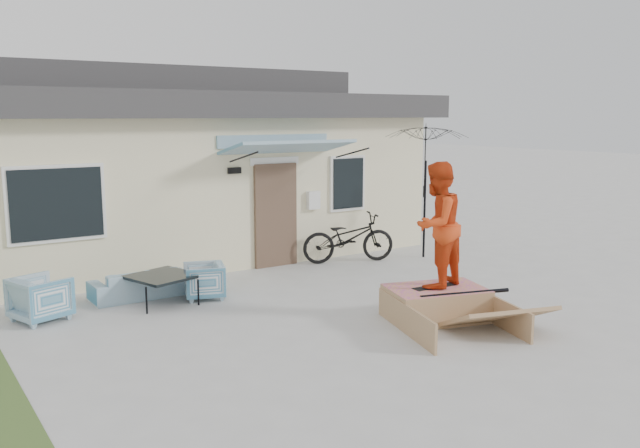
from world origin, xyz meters
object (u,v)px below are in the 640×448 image
skate_ramp (436,304)px  skateboard (435,286)px  loveseat (141,278)px  bicycle (348,233)px  armchair_right (204,279)px  patio_umbrella (425,177)px  armchair_left (40,296)px  skater (437,223)px  coffee_table (163,289)px

skate_ramp → skateboard: size_ratio=2.56×
loveseat → bicycle: size_ratio=0.84×
armchair_right → patio_umbrella: 5.54m
bicycle → patio_umbrella: patio_umbrella is taller
loveseat → armchair_left: armchair_left is taller
patio_umbrella → skateboard: bearing=-130.5°
loveseat → patio_umbrella: 6.36m
armchair_left → bicycle: bicycle is taller
loveseat → skate_ramp: loveseat is taller
loveseat → skater: (3.32, -3.64, 1.14)m
bicycle → skateboard: (-1.22, -3.88, -0.13)m
bicycle → skate_ramp: 4.13m
loveseat → armchair_left: size_ratio=2.21×
loveseat → skater: size_ratio=0.88×
loveseat → skate_ramp: (3.31, -3.69, -0.08)m
armchair_left → patio_umbrella: bearing=-107.9°
armchair_right → bicycle: bearing=122.7°
armchair_right → loveseat: bearing=-109.6°
coffee_table → skate_ramp: same height
coffee_table → patio_umbrella: (6.02, 0.30, 1.51)m
loveseat → armchair_right: bearing=141.3°
armchair_left → patio_umbrella: 8.00m
patio_umbrella → coffee_table: bearing=-177.2°
skater → loveseat: bearing=-63.4°
bicycle → armchair_right: bearing=123.0°
bicycle → skater: size_ratio=1.04×
armchair_left → coffee_table: 1.87m
bicycle → skate_ramp: size_ratio=1.03×
coffee_table → patio_umbrella: bearing=2.8°
armchair_left → armchair_right: (2.54, -0.24, -0.04)m
skate_ramp → skater: (0.01, 0.05, 1.23)m
skate_ramp → skateboard: 0.27m
bicycle → skate_ramp: bicycle is taller
coffee_table → skater: bearing=-44.4°
coffee_table → skate_ramp: 4.42m
loveseat → bicycle: bearing=-177.4°
coffee_table → bicycle: (4.36, 0.81, 0.39)m
skater → bicycle: bearing=-123.2°
loveseat → skateboard: loveseat is taller
skateboard → skater: 0.97m
skate_ramp → skateboard: (0.01, 0.05, 0.26)m
skateboard → loveseat: bearing=136.4°
skater → coffee_table: bearing=-60.1°
skate_ramp → skater: 1.23m
loveseat → skateboard: 4.93m
armchair_left → armchair_right: size_ratio=1.13×
armchair_left → armchair_right: bearing=-114.5°
patio_umbrella → armchair_right: bearing=-175.6°
bicycle → skateboard: 4.07m
loveseat → coffee_table: loveseat is taller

